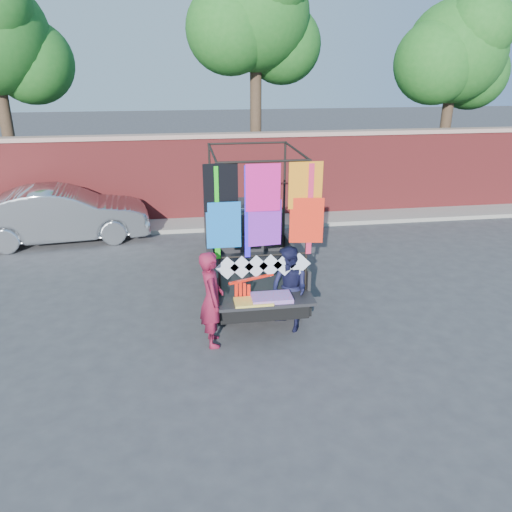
{
  "coord_description": "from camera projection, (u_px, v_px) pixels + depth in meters",
  "views": [
    {
      "loc": [
        -1.45,
        -7.96,
        4.57
      ],
      "look_at": [
        -0.21,
        0.21,
        1.35
      ],
      "focal_mm": 35.0,
      "sensor_mm": 36.0,
      "label": 1
    }
  ],
  "objects": [
    {
      "name": "brick_wall",
      "position": [
        229.0,
        176.0,
        15.17
      ],
      "size": [
        30.0,
        0.45,
        2.61
      ],
      "color": "maroon",
      "rests_on": "ground"
    },
    {
      "name": "ground",
      "position": [
        269.0,
        327.0,
        9.2
      ],
      "size": [
        90.0,
        90.0,
        0.0
      ],
      "primitive_type": "plane",
      "color": "#38383A",
      "rests_on": "ground"
    },
    {
      "name": "man",
      "position": [
        289.0,
        289.0,
        8.9
      ],
      "size": [
        0.89,
        0.96,
        1.57
      ],
      "primitive_type": "imported",
      "rotation": [
        0.0,
        0.0,
        -1.06
      ],
      "color": "#161737",
      "rests_on": "ground"
    },
    {
      "name": "tree_right",
      "position": [
        457.0,
        56.0,
        16.0
      ],
      "size": [
        4.2,
        3.3,
        6.62
      ],
      "color": "#38281C",
      "rests_on": "ground"
    },
    {
      "name": "curb",
      "position": [
        232.0,
        223.0,
        14.98
      ],
      "size": [
        30.0,
        1.2,
        0.12
      ],
      "primitive_type": "cube",
      "color": "gray",
      "rests_on": "ground"
    },
    {
      "name": "tree_mid",
      "position": [
        257.0,
        21.0,
        14.75
      ],
      "size": [
        4.2,
        3.3,
        7.73
      ],
      "color": "#38281C",
      "rests_on": "ground"
    },
    {
      "name": "pickup_truck",
      "position": [
        245.0,
        245.0,
        11.05
      ],
      "size": [
        1.96,
        4.93,
        3.1
      ],
      "color": "black",
      "rests_on": "ground"
    },
    {
      "name": "streamer_bundle",
      "position": [
        246.0,
        289.0,
        8.58
      ],
      "size": [
        0.81,
        0.33,
        0.59
      ],
      "color": "#FA1E0D",
      "rests_on": "ground"
    },
    {
      "name": "sedan",
      "position": [
        63.0,
        215.0,
        13.4
      ],
      "size": [
        4.65,
        2.06,
        1.48
      ],
      "primitive_type": "imported",
      "rotation": [
        0.0,
        0.0,
        1.68
      ],
      "color": "#ADB1B5",
      "rests_on": "ground"
    },
    {
      "name": "woman",
      "position": [
        212.0,
        299.0,
        8.39
      ],
      "size": [
        0.45,
        0.64,
        1.7
      ],
      "primitive_type": "imported",
      "rotation": [
        0.0,
        0.0,
        1.64
      ],
      "color": "maroon",
      "rests_on": "ground"
    }
  ]
}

